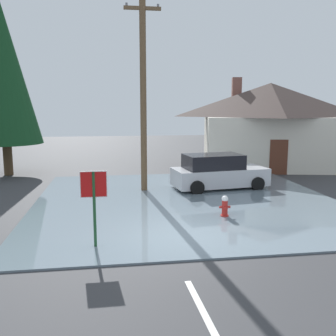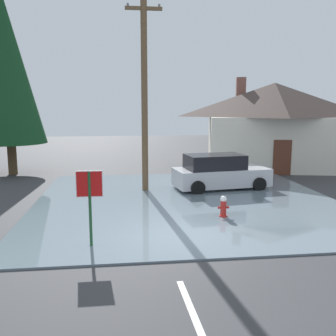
# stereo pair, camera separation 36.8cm
# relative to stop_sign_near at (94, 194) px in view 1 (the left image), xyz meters

# --- Properties ---
(ground_plane) EXTENTS (80.00, 80.00, 0.10)m
(ground_plane) POSITION_rel_stop_sign_near_xyz_m (2.43, 0.54, -1.57)
(ground_plane) COLOR #38383A
(flood_puddle) EXTENTS (12.15, 12.07, 0.05)m
(flood_puddle) POSITION_rel_stop_sign_near_xyz_m (3.48, 4.75, -1.49)
(flood_puddle) COLOR slate
(flood_puddle) RESTS_ON ground
(lane_stop_bar) EXTENTS (3.26, 0.58, 0.01)m
(lane_stop_bar) POSITION_rel_stop_sign_near_xyz_m (2.29, -0.58, -1.52)
(lane_stop_bar) COLOR silver
(lane_stop_bar) RESTS_ON ground
(lane_center_stripe) EXTENTS (0.26, 3.67, 0.01)m
(lane_center_stripe) POSITION_rel_stop_sign_near_xyz_m (2.15, -4.14, -1.52)
(lane_center_stripe) COLOR silver
(lane_center_stripe) RESTS_ON ground
(stop_sign_near) EXTENTS (0.72, 0.08, 2.14)m
(stop_sign_near) POSITION_rel_stop_sign_near_xyz_m (0.00, 0.00, 0.00)
(stop_sign_near) COLOR #1E4C28
(stop_sign_near) RESTS_ON ground
(fire_hydrant) EXTENTS (0.39, 0.34, 0.78)m
(fire_hydrant) POSITION_rel_stop_sign_near_xyz_m (4.34, 2.25, -1.14)
(fire_hydrant) COLOR #AD231E
(fire_hydrant) RESTS_ON ground
(utility_pole) EXTENTS (1.60, 0.28, 8.57)m
(utility_pole) POSITION_rel_stop_sign_near_xyz_m (1.92, 6.85, 2.94)
(utility_pole) COLOR brown
(utility_pole) RESTS_ON ground
(house) EXTENTS (9.68, 7.80, 5.73)m
(house) POSITION_rel_stop_sign_near_xyz_m (10.43, 12.77, 1.24)
(house) COLOR silver
(house) RESTS_ON ground
(parked_car) EXTENTS (4.58, 2.52, 1.64)m
(parked_car) POSITION_rel_stop_sign_near_xyz_m (5.40, 6.82, -0.74)
(parked_car) COLOR silver
(parked_car) RESTS_ON ground
(pine_tree_mid_left) EXTENTS (3.97, 3.97, 9.94)m
(pine_tree_mid_left) POSITION_rel_stop_sign_near_xyz_m (-5.35, 12.13, 4.33)
(pine_tree_mid_left) COLOR #4C3823
(pine_tree_mid_left) RESTS_ON ground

